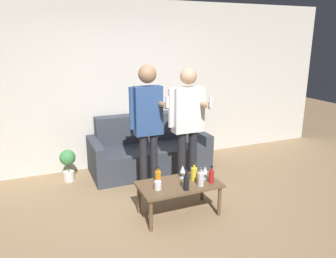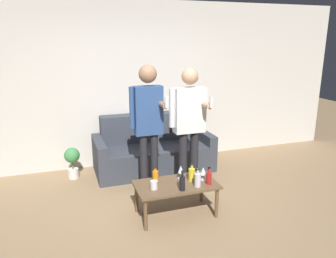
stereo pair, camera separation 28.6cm
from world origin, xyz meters
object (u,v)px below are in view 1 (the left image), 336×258
object	(u,v)px
couch	(148,151)
person_standing_left	(148,118)
bottle_orange	(158,176)
person_standing_right	(187,119)
coffee_table	(179,187)

from	to	relation	value
couch	person_standing_left	world-z (taller)	person_standing_left
bottle_orange	person_standing_right	world-z (taller)	person_standing_right
bottle_orange	person_standing_left	size ratio (longest dim) A/B	0.11
couch	coffee_table	xyz separation A→B (m)	(-0.15, -1.53, 0.05)
coffee_table	bottle_orange	size ratio (longest dim) A/B	5.22
couch	coffee_table	bearing A→B (deg)	-95.42
bottle_orange	person_standing_right	size ratio (longest dim) A/B	0.11
coffee_table	bottle_orange	xyz separation A→B (m)	(-0.22, 0.14, 0.12)
coffee_table	person_standing_right	world-z (taller)	person_standing_right
couch	person_standing_left	distance (m)	1.20
couch	person_standing_right	xyz separation A→B (m)	(0.29, -0.85, 0.70)
person_standing_right	bottle_orange	bearing A→B (deg)	-140.14
coffee_table	bottle_orange	world-z (taller)	bottle_orange
coffee_table	person_standing_left	world-z (taller)	person_standing_left
coffee_table	person_standing_right	xyz separation A→B (m)	(0.43, 0.68, 0.65)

